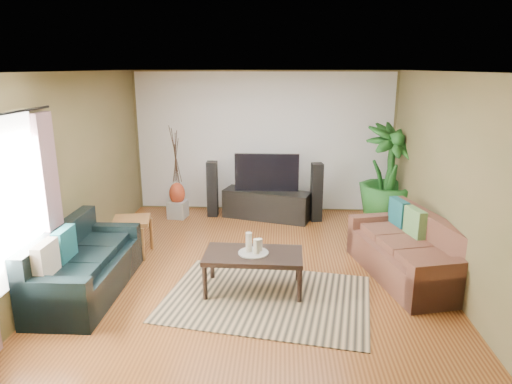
# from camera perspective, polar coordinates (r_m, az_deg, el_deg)

# --- Properties ---
(floor) EXTENTS (5.50, 5.50, 0.00)m
(floor) POSITION_cam_1_polar(r_m,az_deg,el_deg) (6.60, -0.10, -9.28)
(floor) COLOR brown
(floor) RESTS_ON ground
(ceiling) EXTENTS (5.50, 5.50, 0.00)m
(ceiling) POSITION_cam_1_polar(r_m,az_deg,el_deg) (6.00, -0.11, 14.85)
(ceiling) COLOR white
(ceiling) RESTS_ON ground
(wall_back) EXTENTS (5.00, 0.00, 5.00)m
(wall_back) POSITION_cam_1_polar(r_m,az_deg,el_deg) (8.86, 0.94, 6.24)
(wall_back) COLOR brown
(wall_back) RESTS_ON ground
(wall_front) EXTENTS (5.00, 0.00, 5.00)m
(wall_front) POSITION_cam_1_polar(r_m,az_deg,el_deg) (3.55, -2.72, -7.94)
(wall_front) COLOR brown
(wall_front) RESTS_ON ground
(wall_left) EXTENTS (0.00, 5.50, 5.50)m
(wall_left) POSITION_cam_1_polar(r_m,az_deg,el_deg) (6.78, -21.71, 2.31)
(wall_left) COLOR brown
(wall_left) RESTS_ON ground
(wall_right) EXTENTS (0.00, 5.50, 5.50)m
(wall_right) POSITION_cam_1_polar(r_m,az_deg,el_deg) (6.52, 22.41, 1.75)
(wall_right) COLOR brown
(wall_right) RESTS_ON ground
(backwall_panel) EXTENTS (4.90, 0.00, 4.90)m
(backwall_panel) POSITION_cam_1_polar(r_m,az_deg,el_deg) (8.85, 0.94, 6.23)
(backwall_panel) COLOR white
(backwall_panel) RESTS_ON ground
(window_pane) EXTENTS (0.00, 1.80, 1.80)m
(window_pane) POSITION_cam_1_polar(r_m,az_deg,el_deg) (5.40, -28.53, -1.07)
(window_pane) COLOR white
(window_pane) RESTS_ON ground
(curtain_far) EXTENTS (0.08, 0.35, 2.20)m
(curtain_far) POSITION_cam_1_polar(r_m,az_deg,el_deg) (6.06, -24.21, -1.37)
(curtain_far) COLOR gray
(curtain_far) RESTS_ON ground
(curtain_rod) EXTENTS (0.03, 1.90, 0.03)m
(curtain_rod) POSITION_cam_1_polar(r_m,az_deg,el_deg) (5.22, -29.32, 8.44)
(curtain_rod) COLOR black
(curtain_rod) RESTS_ON ground
(sofa_left) EXTENTS (0.83, 1.91, 0.85)m
(sofa_left) POSITION_cam_1_polar(r_m,az_deg,el_deg) (6.11, -20.47, -8.07)
(sofa_left) COLOR black
(sofa_left) RESTS_ON floor
(sofa_right) EXTENTS (1.32, 2.08, 0.85)m
(sofa_right) POSITION_cam_1_polar(r_m,az_deg,el_deg) (6.47, 18.24, -6.55)
(sofa_right) COLOR brown
(sofa_right) RESTS_ON floor
(area_rug) EXTENTS (2.72, 2.14, 0.01)m
(area_rug) POSITION_cam_1_polar(r_m,az_deg,el_deg) (5.77, 1.39, -13.11)
(area_rug) COLOR tan
(area_rug) RESTS_ON floor
(coffee_table) EXTENTS (1.24, 0.70, 0.50)m
(coffee_table) POSITION_cam_1_polar(r_m,az_deg,el_deg) (5.86, -0.32, -9.93)
(coffee_table) COLOR black
(coffee_table) RESTS_ON floor
(candle_tray) EXTENTS (0.38, 0.38, 0.02)m
(candle_tray) POSITION_cam_1_polar(r_m,az_deg,el_deg) (5.75, -0.32, -7.60)
(candle_tray) COLOR gray
(candle_tray) RESTS_ON coffee_table
(candle_tall) EXTENTS (0.08, 0.08, 0.25)m
(candle_tall) POSITION_cam_1_polar(r_m,az_deg,el_deg) (5.74, -0.91, -6.26)
(candle_tall) COLOR beige
(candle_tall) RESTS_ON candle_tray
(candle_mid) EXTENTS (0.08, 0.08, 0.19)m
(candle_mid) POSITION_cam_1_polar(r_m,az_deg,el_deg) (5.67, 0.06, -6.81)
(candle_mid) COLOR beige
(candle_mid) RESTS_ON candle_tray
(candle_short) EXTENTS (0.08, 0.08, 0.16)m
(candle_short) POSITION_cam_1_polar(r_m,az_deg,el_deg) (5.77, 0.41, -6.59)
(candle_short) COLOR beige
(candle_short) RESTS_ON candle_tray
(tv_stand) EXTENTS (1.68, 0.91, 0.54)m
(tv_stand) POSITION_cam_1_polar(r_m,az_deg,el_deg) (8.53, 1.32, -1.60)
(tv_stand) COLOR black
(tv_stand) RESTS_ON floor
(television) EXTENTS (1.18, 0.06, 0.70)m
(television) POSITION_cam_1_polar(r_m,az_deg,el_deg) (8.39, 1.35, 2.47)
(television) COLOR black
(television) RESTS_ON tv_stand
(speaker_left) EXTENTS (0.19, 0.21, 1.06)m
(speaker_left) POSITION_cam_1_polar(r_m,az_deg,el_deg) (8.64, -5.47, 0.37)
(speaker_left) COLOR black
(speaker_left) RESTS_ON floor
(speaker_right) EXTENTS (0.23, 0.24, 1.08)m
(speaker_right) POSITION_cam_1_polar(r_m,az_deg,el_deg) (8.41, 7.57, -0.03)
(speaker_right) COLOR black
(speaker_right) RESTS_ON floor
(potted_plant) EXTENTS (1.39, 1.39, 1.80)m
(potted_plant) POSITION_cam_1_polar(r_m,az_deg,el_deg) (8.41, 16.22, 2.02)
(potted_plant) COLOR #1C541C
(potted_plant) RESTS_ON floor
(plant_pot) EXTENTS (0.33, 0.33, 0.26)m
(plant_pot) POSITION_cam_1_polar(r_m,az_deg,el_deg) (8.62, 15.84, -2.98)
(plant_pot) COLOR black
(plant_pot) RESTS_ON floor
(pedestal) EXTENTS (0.37, 0.37, 0.32)m
(pedestal) POSITION_cam_1_polar(r_m,az_deg,el_deg) (8.74, -9.74, -2.13)
(pedestal) COLOR #959592
(pedestal) RESTS_ON floor
(vase) EXTENTS (0.30, 0.30, 0.41)m
(vase) POSITION_cam_1_polar(r_m,az_deg,el_deg) (8.65, -9.83, -0.18)
(vase) COLOR maroon
(vase) RESTS_ON pedestal
(side_table) EXTENTS (0.63, 0.63, 0.56)m
(side_table) POSITION_cam_1_polar(r_m,az_deg,el_deg) (7.16, -15.19, -5.41)
(side_table) COLOR brown
(side_table) RESTS_ON floor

